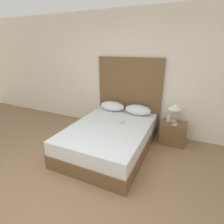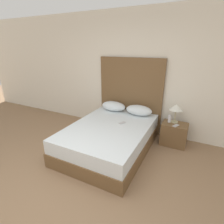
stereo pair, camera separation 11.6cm
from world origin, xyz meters
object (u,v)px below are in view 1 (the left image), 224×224
phone_on_nightstand (175,125)px  table_lamp (175,107)px  bed (110,138)px  nightstand (173,133)px  phone_on_bed (122,123)px

phone_on_nightstand → table_lamp: bearing=108.1°
bed → table_lamp: table_lamp is taller
bed → nightstand: (1.11, 0.76, -0.02)m
nightstand → phone_on_nightstand: (0.02, -0.09, 0.24)m
bed → table_lamp: 1.46m
phone_on_bed → table_lamp: (0.91, 0.61, 0.27)m
phone_on_bed → table_lamp: size_ratio=0.42×
phone_on_bed → nightstand: (0.94, 0.54, -0.28)m
nightstand → phone_on_nightstand: phone_on_nightstand is taller
bed → phone_on_bed: size_ratio=12.25×
phone_on_bed → nightstand: bearing=29.7°
phone_on_bed → phone_on_nightstand: 1.06m
table_lamp → bed: bearing=-142.1°
bed → phone_on_nightstand: (1.13, 0.67, 0.22)m
phone_on_nightstand → bed: bearing=-149.3°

